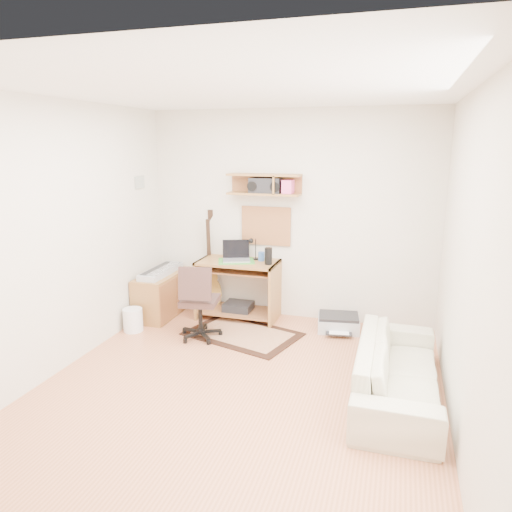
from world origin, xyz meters
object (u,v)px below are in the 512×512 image
(desk, at_px, (238,290))
(printer, at_px, (338,323))
(sofa, at_px, (398,361))
(task_chair, at_px, (200,301))
(cabinet, at_px, (162,294))

(desk, bearing_deg, printer, -2.32)
(sofa, bearing_deg, desk, 53.79)
(desk, xyz_separation_m, printer, (1.29, -0.05, -0.29))
(task_chair, height_order, sofa, task_chair)
(desk, distance_m, printer, 1.32)
(task_chair, xyz_separation_m, cabinet, (-0.78, 0.56, -0.17))
(task_chair, distance_m, printer, 1.68)
(task_chair, xyz_separation_m, printer, (1.49, 0.68, -0.36))
(printer, xyz_separation_m, sofa, (0.69, -1.39, 0.26))
(sofa, bearing_deg, cabinet, 66.79)
(sofa, bearing_deg, printer, 26.26)
(task_chair, relative_size, sofa, 0.51)
(cabinet, relative_size, sofa, 0.52)
(cabinet, xyz_separation_m, sofa, (2.96, -1.27, 0.07))
(task_chair, distance_m, sofa, 2.29)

